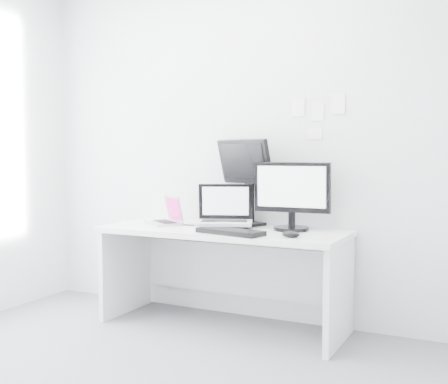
# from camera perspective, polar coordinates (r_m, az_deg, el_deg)

# --- Properties ---
(back_wall) EXTENTS (3.60, 0.00, 3.60)m
(back_wall) POSITION_cam_1_polar(r_m,az_deg,el_deg) (4.40, 1.92, 4.86)
(back_wall) COLOR silver
(back_wall) RESTS_ON ground
(desk) EXTENTS (1.80, 0.70, 0.73)m
(desk) POSITION_cam_1_polar(r_m,az_deg,el_deg) (4.19, -0.12, -8.67)
(desk) COLOR white
(desk) RESTS_ON ground
(macbook) EXTENTS (0.38, 0.37, 0.23)m
(macbook) POSITION_cam_1_polar(r_m,az_deg,el_deg) (4.39, -6.15, -1.76)
(macbook) COLOR #BBBBC0
(macbook) RESTS_ON desk
(speaker) EXTENTS (0.13, 0.13, 0.19)m
(speaker) POSITION_cam_1_polar(r_m,az_deg,el_deg) (4.37, -1.24, -2.01)
(speaker) COLOR black
(speaker) RESTS_ON desk
(dell_laptop) EXTENTS (0.49, 0.44, 0.33)m
(dell_laptop) POSITION_cam_1_polar(r_m,az_deg,el_deg) (4.09, 0.03, -1.43)
(dell_laptop) COLOR #B6B9BE
(dell_laptop) RESTS_ON desk
(rear_monitor) EXTENTS (0.53, 0.34, 0.67)m
(rear_monitor) POSITION_cam_1_polar(r_m,az_deg,el_deg) (4.30, 2.30, 1.10)
(rear_monitor) COLOR black
(rear_monitor) RESTS_ON desk
(samsung_monitor) EXTENTS (0.57, 0.29, 0.50)m
(samsung_monitor) POSITION_cam_1_polar(r_m,az_deg,el_deg) (4.04, 6.83, -0.32)
(samsung_monitor) COLOR black
(samsung_monitor) RESTS_ON desk
(keyboard) EXTENTS (0.51, 0.27, 0.03)m
(keyboard) POSITION_cam_1_polar(r_m,az_deg,el_deg) (3.85, 0.65, -4.03)
(keyboard) COLOR black
(keyboard) RESTS_ON desk
(mouse) EXTENTS (0.13, 0.08, 0.04)m
(mouse) POSITION_cam_1_polar(r_m,az_deg,el_deg) (3.72, 6.76, -4.28)
(mouse) COLOR black
(mouse) RESTS_ON desk
(wall_note_0) EXTENTS (0.10, 0.00, 0.14)m
(wall_note_0) POSITION_cam_1_polar(r_m,az_deg,el_deg) (4.24, 7.49, 8.51)
(wall_note_0) COLOR white
(wall_note_0) RESTS_ON back_wall
(wall_note_1) EXTENTS (0.09, 0.00, 0.13)m
(wall_note_1) POSITION_cam_1_polar(r_m,az_deg,el_deg) (4.19, 9.45, 8.00)
(wall_note_1) COLOR white
(wall_note_1) RESTS_ON back_wall
(wall_note_2) EXTENTS (0.10, 0.00, 0.14)m
(wall_note_2) POSITION_cam_1_polar(r_m,az_deg,el_deg) (4.15, 11.46, 8.70)
(wall_note_2) COLOR white
(wall_note_2) RESTS_ON back_wall
(wall_note_3) EXTENTS (0.11, 0.00, 0.08)m
(wall_note_3) POSITION_cam_1_polar(r_m,az_deg,el_deg) (4.19, 9.16, 5.81)
(wall_note_3) COLOR white
(wall_note_3) RESTS_ON back_wall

